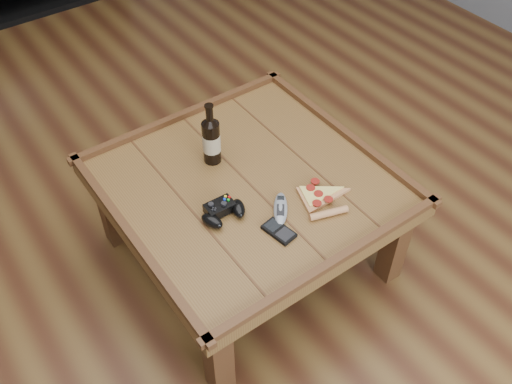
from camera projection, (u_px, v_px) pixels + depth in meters
ground at (249, 255)px, 2.48m from camera, size 6.00×6.00×0.00m
coffee_table at (248, 193)px, 2.21m from camera, size 1.03×1.03×0.48m
beer_bottle at (211, 139)px, 2.17m from camera, size 0.07×0.07×0.27m
game_controller at (223, 211)px, 2.02m from camera, size 0.19×0.12×0.05m
pizza_slice at (320, 198)px, 2.09m from camera, size 0.23×0.30×0.03m
smartphone at (279, 231)px, 1.98m from camera, size 0.08×0.13×0.02m
remote_control at (281, 209)px, 2.05m from camera, size 0.14×0.16×0.02m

